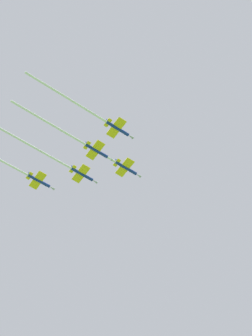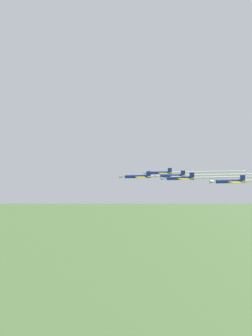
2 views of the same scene
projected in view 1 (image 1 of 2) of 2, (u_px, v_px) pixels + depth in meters
The scene contains 5 objects.
jet_lead at pixel (105, 156), 182.00m from camera, with size 8.58×42.13×2.49m.
jet_port_inner at pixel (56, 160), 183.20m from camera, with size 8.58×47.60×2.49m.
jet_starboard_inner at pixel (93, 114), 172.73m from camera, with size 8.58×44.65×2.49m.
jet_port_outer at pixel (75, 138), 177.87m from camera, with size 8.58×42.49×2.49m.
jet_starboard_outer at pixel (20, 171), 185.89m from camera, with size 8.58×39.17×2.49m.
Camera 1 is at (74.21, -58.32, 1.87)m, focal length 52.18 mm.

